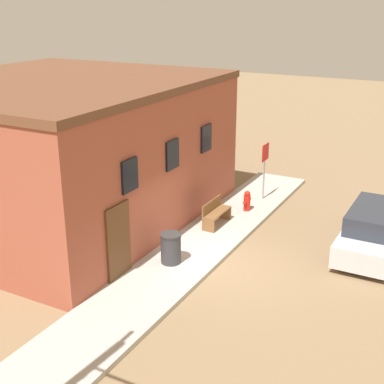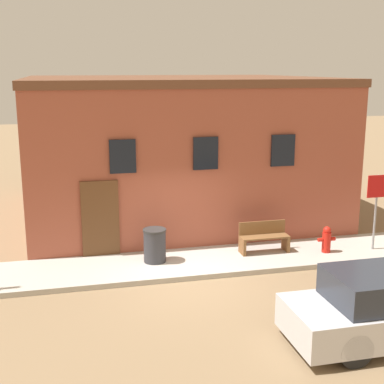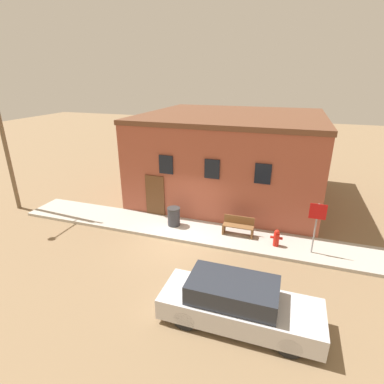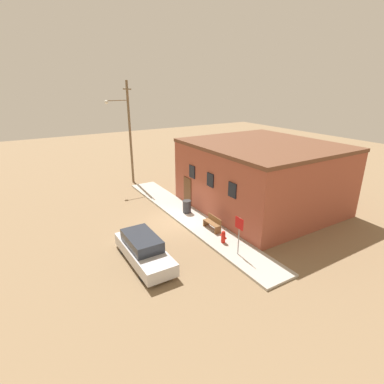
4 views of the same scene
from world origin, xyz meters
name	(u,v)px [view 1 (image 1 of 4)]	position (x,y,z in m)	size (l,w,h in m)	color
ground_plane	(219,266)	(0.00, 0.00, 0.00)	(80.00, 80.00, 0.00)	#846B4C
sidewalk	(188,256)	(0.00, 1.04, 0.07)	(16.77, 2.08, 0.13)	#B2ADA3
brick_building	(59,150)	(0.89, 6.53, 2.40)	(9.82, 9.03, 4.80)	#9E4C38
fire_hydrant	(247,201)	(4.03, 0.83, 0.50)	(0.50, 0.24, 0.73)	red
stop_sign	(265,161)	(5.43, 0.75, 1.61)	(0.62, 0.06, 2.13)	gray
bench	(216,213)	(2.36, 1.27, 0.54)	(1.35, 0.44, 0.84)	brown
trash_bin	(171,248)	(-0.70, 1.21, 0.58)	(0.61, 0.61, 0.89)	#333338
parked_car	(375,229)	(3.24, -3.70, 0.67)	(4.59, 1.61, 1.41)	black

